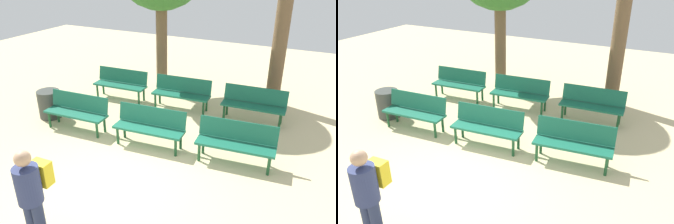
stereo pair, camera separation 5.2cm
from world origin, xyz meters
The scene contains 10 objects.
ground_plane centered at (0.00, 0.00, 0.00)m, with size 24.00×24.00×0.00m, color beige.
bench_r0_c0 centered at (-2.08, 1.46, 0.50)m, with size 1.63×0.58×0.87m.
bench_r0_c1 centered at (-0.10, 1.56, 0.50)m, with size 1.63×0.61×0.87m.
bench_r0_c2 centered at (1.81, 1.73, 0.50)m, with size 1.64×0.64×0.87m.
bench_r1_c0 centered at (-2.23, 3.58, 0.50)m, with size 1.63×0.58×0.87m.
bench_r1_c1 centered at (-0.31, 3.71, 0.50)m, with size 1.63×0.60×0.87m.
bench_r1_c2 centered at (1.66, 3.83, 0.50)m, with size 1.62×0.57×0.87m.
tree_1 centered at (1.90, 5.15, 1.54)m, with size 0.39×0.39×3.09m.
visitor_with_backpack centered at (-0.08, -1.73, 0.94)m, with size 0.36×0.54×1.65m.
trash_bin centered at (-3.19, 1.65, 0.37)m, with size 0.58×0.58×0.73m, color #383D38.
Camera 1 is at (3.24, -4.21, 3.91)m, focal length 36.05 mm.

